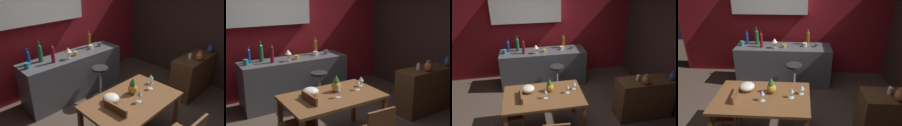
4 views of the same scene
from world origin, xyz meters
The scene contains 25 objects.
ground_plane centered at (0.00, 0.00, 0.00)m, with size 9.00×9.00×0.00m, color #47382D.
wall_kitchen_back centered at (-0.06, 2.08, 1.41)m, with size 5.20×0.33×2.60m.
wall_side_right centered at (2.55, 0.30, 1.30)m, with size 0.10×4.40×2.60m, color #33231E.
dining_table centered at (-0.13, -0.21, 0.66)m, with size 1.39×0.86×0.74m.
kitchen_counter centered at (0.03, 1.49, 0.45)m, with size 2.10×0.60×0.90m, color #4C4C51.
sideboard_cabinet centered at (1.87, -0.19, 0.41)m, with size 1.10×0.44×0.82m, color #56351E.
chair_near_window centered at (-0.63, -0.26, 0.48)m, with size 0.42×0.42×0.85m.
bar_stool centered at (0.30, 0.97, 0.38)m, with size 0.34×0.34×0.71m.
wine_glass_left centered at (0.30, -0.22, 0.86)m, with size 0.07×0.07×0.16m.
wine_glass_right centered at (0.45, -0.12, 0.85)m, with size 0.08×0.08×0.15m.
wine_glass_center centered at (-0.10, -0.32, 0.87)m, with size 0.07×0.07×0.18m.
pineapple_centerpiece centered at (-0.01, -0.11, 0.85)m, with size 0.14×0.14×0.26m.
fruit_bowl centered at (-0.39, -0.05, 0.80)m, with size 0.23×0.23×0.12m, color beige.
wine_bottle_green centered at (-0.58, 1.61, 1.08)m, with size 0.08×0.08×0.39m.
wine_bottle_cobalt centered at (-0.80, 1.61, 1.05)m, with size 0.07×0.07×0.31m.
wine_bottle_amber centered at (0.57, 1.63, 1.07)m, with size 0.08×0.08×0.35m.
wine_bottle_ruby centered at (-0.44, 1.40, 1.07)m, with size 0.07×0.07×0.36m.
cup_slate centered at (0.76, 1.51, 0.94)m, with size 0.11×0.08×0.09m.
cup_teal centered at (-0.89, 1.49, 0.95)m, with size 0.12×0.09×0.10m.
cup_white centered at (0.51, 1.51, 0.94)m, with size 0.12×0.09×0.08m.
cup_mustard centered at (0.06, 1.42, 0.94)m, with size 0.11×0.08×0.08m.
counter_lamp centered at (-0.14, 1.36, 1.06)m, with size 0.13×0.13×0.22m.
pillar_candle_tall centered at (1.69, -0.16, 0.87)m, with size 0.06×0.06×0.13m.
vase_ceramic_blue centered at (2.32, -0.29, 0.90)m, with size 0.11×0.11×0.18m.
vase_copper centered at (1.75, -0.33, 0.91)m, with size 0.14×0.14×0.19m.
Camera 3 is at (-0.35, -3.30, 2.79)m, focal length 33.22 mm.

